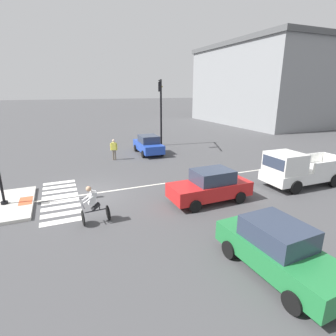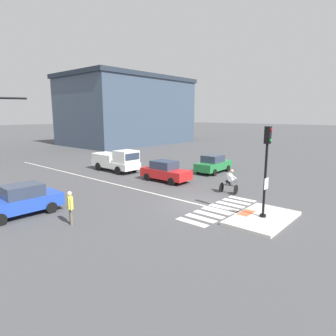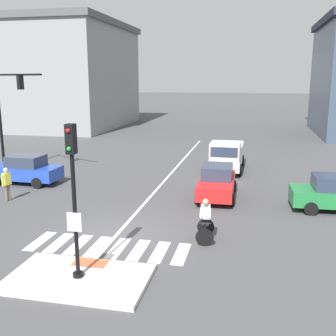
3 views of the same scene
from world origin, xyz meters
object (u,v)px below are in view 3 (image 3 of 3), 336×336
at_px(cyclist, 205,219).
at_px(pedestrian_at_curb_left, 7,182).
at_px(car_red_eastbound_mid, 217,182).
at_px(pickup_truck_white_eastbound_far, 227,157).
at_px(car_blue_cross_left, 25,170).
at_px(traffic_light_mast, 7,108).
at_px(signal_pole, 73,188).

relative_size(cyclist, pedestrian_at_curb_left, 1.01).
height_order(car_red_eastbound_mid, pickup_truck_white_eastbound_far, pickup_truck_white_eastbound_far).
height_order(car_blue_cross_left, pickup_truck_white_eastbound_far, pickup_truck_white_eastbound_far).
height_order(traffic_light_mast, car_red_eastbound_mid, traffic_light_mast).
xyz_separation_m(traffic_light_mast, car_blue_cross_left, (2.19, -2.04, -3.34)).
bearing_deg(signal_pole, cyclist, 48.64).
height_order(traffic_light_mast, pedestrian_at_curb_left, traffic_light_mast).
bearing_deg(pedestrian_at_curb_left, traffic_light_mast, 121.07).
height_order(traffic_light_mast, cyclist, traffic_light_mast).
bearing_deg(traffic_light_mast, pickup_truck_white_eastbound_far, 14.41).
height_order(cyclist, pedestrian_at_curb_left, cyclist).
height_order(car_blue_cross_left, cyclist, cyclist).
bearing_deg(pedestrian_at_curb_left, car_red_eastbound_mid, 15.43).
relative_size(signal_pole, pickup_truck_white_eastbound_far, 0.89).
bearing_deg(signal_pole, car_blue_cross_left, 127.93).
relative_size(car_red_eastbound_mid, pedestrian_at_curb_left, 2.47).
relative_size(traffic_light_mast, pedestrian_at_curb_left, 3.81).
relative_size(traffic_light_mast, cyclist, 3.79).
bearing_deg(traffic_light_mast, signal_pole, -50.34).
bearing_deg(pickup_truck_white_eastbound_far, traffic_light_mast, -165.59).
xyz_separation_m(signal_pole, pedestrian_at_curb_left, (-6.78, 6.74, -1.92)).
bearing_deg(traffic_light_mast, car_red_eastbound_mid, -10.71).
xyz_separation_m(car_red_eastbound_mid, cyclist, (0.10, -5.72, 0.06)).
xyz_separation_m(car_blue_cross_left, pickup_truck_white_eastbound_far, (11.07, 5.45, 0.17)).
relative_size(signal_pole, cyclist, 2.72).
bearing_deg(car_blue_cross_left, signal_pole, -52.07).
relative_size(car_blue_cross_left, pickup_truck_white_eastbound_far, 0.81).
bearing_deg(car_red_eastbound_mid, car_blue_cross_left, 177.63).
bearing_deg(car_blue_cross_left, pedestrian_at_curb_left, -73.05).
bearing_deg(traffic_light_mast, cyclist, -31.70).
bearing_deg(car_blue_cross_left, pickup_truck_white_eastbound_far, 26.19).
height_order(signal_pole, pickup_truck_white_eastbound_far, signal_pole).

